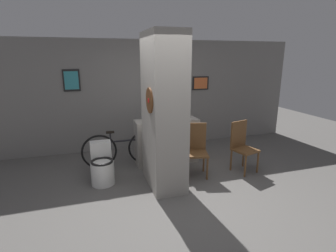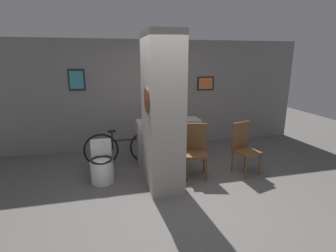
# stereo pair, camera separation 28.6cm
# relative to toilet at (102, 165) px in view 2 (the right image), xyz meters

# --- Properties ---
(ground_plane) EXTENTS (14.00, 14.00, 0.00)m
(ground_plane) POSITION_rel_toilet_xyz_m (1.14, -0.87, -0.30)
(ground_plane) COLOR #5B5956
(wall_back) EXTENTS (8.00, 0.09, 2.60)m
(wall_back) POSITION_rel_toilet_xyz_m (1.13, 1.76, 1.00)
(wall_back) COLOR gray
(wall_back) RESTS_ON ground_plane
(pillar_center) EXTENTS (0.58, 1.01, 2.60)m
(pillar_center) POSITION_rel_toilet_xyz_m (1.04, -0.37, 1.00)
(pillar_center) COLOR gray
(pillar_center) RESTS_ON ground_plane
(counter_shelf) EXTENTS (1.33, 0.44, 0.93)m
(counter_shelf) POSITION_rel_toilet_xyz_m (1.39, 0.60, 0.16)
(counter_shelf) COLOR gray
(counter_shelf) RESTS_ON ground_plane
(toilet) EXTENTS (0.41, 0.57, 0.71)m
(toilet) POSITION_rel_toilet_xyz_m (0.00, 0.00, 0.00)
(toilet) COLOR white
(toilet) RESTS_ON ground_plane
(chair_near_pillar) EXTENTS (0.50, 0.50, 0.99)m
(chair_near_pillar) POSITION_rel_toilet_xyz_m (1.74, -0.16, 0.23)
(chair_near_pillar) COLOR brown
(chair_near_pillar) RESTS_ON ground_plane
(chair_by_doorway) EXTENTS (0.51, 0.51, 0.99)m
(chair_by_doorway) POSITION_rel_toilet_xyz_m (2.68, -0.26, 0.23)
(chair_by_doorway) COLOR brown
(chair_by_doorway) RESTS_ON ground_plane
(bicycle) EXTENTS (1.64, 0.42, 0.76)m
(bicycle) POSITION_rel_toilet_xyz_m (0.46, 0.67, 0.07)
(bicycle) COLOR black
(bicycle) RESTS_ON ground_plane
(bottle_tall) EXTENTS (0.08, 0.08, 0.25)m
(bottle_tall) POSITION_rel_toilet_xyz_m (1.70, 0.51, 0.72)
(bottle_tall) COLOR olive
(bottle_tall) RESTS_ON counter_shelf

